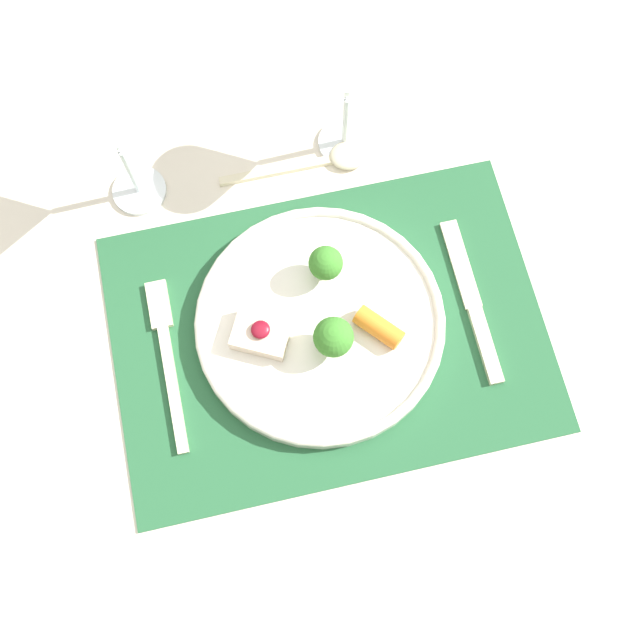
# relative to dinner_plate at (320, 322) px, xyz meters

# --- Properties ---
(ground_plane) EXTENTS (8.00, 8.00, 0.00)m
(ground_plane) POSITION_rel_dinner_plate_xyz_m (0.01, -0.01, -0.78)
(ground_plane) COLOR brown
(dining_table) EXTENTS (1.35, 1.21, 0.76)m
(dining_table) POSITION_rel_dinner_plate_xyz_m (0.01, -0.01, -0.10)
(dining_table) COLOR beige
(dining_table) RESTS_ON ground_plane
(placemat) EXTENTS (0.49, 0.34, 0.00)m
(placemat) POSITION_rel_dinner_plate_xyz_m (0.01, -0.01, -0.02)
(placemat) COLOR #235633
(placemat) RESTS_ON dining_table
(dinner_plate) EXTENTS (0.28, 0.28, 0.07)m
(dinner_plate) POSITION_rel_dinner_plate_xyz_m (0.00, 0.00, 0.00)
(dinner_plate) COLOR silver
(dinner_plate) RESTS_ON placemat
(fork) EXTENTS (0.02, 0.20, 0.01)m
(fork) POSITION_rel_dinner_plate_xyz_m (-0.17, 0.01, -0.01)
(fork) COLOR beige
(fork) RESTS_ON placemat
(knife) EXTENTS (0.02, 0.20, 0.01)m
(knife) POSITION_rel_dinner_plate_xyz_m (0.18, -0.02, -0.01)
(knife) COLOR beige
(knife) RESTS_ON placemat
(spoon) EXTENTS (0.19, 0.04, 0.01)m
(spoon) POSITION_rel_dinner_plate_xyz_m (0.06, 0.20, -0.01)
(spoon) COLOR beige
(spoon) RESTS_ON dining_table
(wine_glass_near) EXTENTS (0.10, 0.10, 0.17)m
(wine_glass_near) POSITION_rel_dinner_plate_xyz_m (0.08, 0.23, 0.11)
(wine_glass_near) COLOR white
(wine_glass_near) RESTS_ON dining_table
(wine_glass_far) EXTENTS (0.10, 0.10, 0.17)m
(wine_glass_far) POSITION_rel_dinner_plate_xyz_m (-0.18, 0.21, 0.11)
(wine_glass_far) COLOR white
(wine_glass_far) RESTS_ON dining_table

